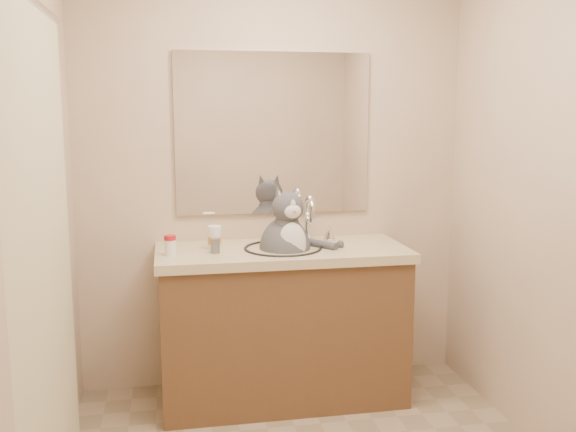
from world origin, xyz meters
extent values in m
cube|color=#CBB296|center=(0.00, 1.25, 1.20)|extent=(2.20, 0.01, 2.40)
cube|color=#CBB296|center=(0.00, -1.25, 1.20)|extent=(2.20, 0.01, 2.40)
cube|color=#CBB296|center=(-1.10, 0.00, 1.20)|extent=(0.01, 2.50, 2.40)
cube|color=brown|center=(0.00, 0.96, 0.40)|extent=(1.30, 0.55, 0.80)
cube|color=beige|center=(0.00, 0.96, 0.83)|extent=(1.34, 0.59, 0.05)
torus|color=black|center=(0.00, 0.94, 0.85)|extent=(0.42, 0.42, 0.02)
ellipsoid|color=white|center=(0.00, 0.94, 0.78)|extent=(0.40, 0.40, 0.15)
cylinder|color=silver|center=(0.17, 1.11, 0.95)|extent=(0.03, 0.03, 0.18)
torus|color=silver|center=(0.17, 1.05, 1.04)|extent=(0.03, 0.16, 0.16)
cone|color=silver|center=(0.30, 1.11, 0.90)|extent=(0.06, 0.06, 0.08)
cube|color=white|center=(0.00, 1.24, 1.45)|extent=(1.10, 0.02, 0.90)
cube|color=beige|center=(-1.05, 0.10, 1.00)|extent=(0.01, 1.20, 1.90)
ellipsoid|color=#4A4A50|center=(0.01, 0.95, 0.83)|extent=(0.33, 0.35, 0.37)
ellipsoid|color=silver|center=(0.03, 0.86, 0.89)|extent=(0.16, 0.11, 0.23)
ellipsoid|color=#4A4A50|center=(0.02, 0.91, 1.08)|extent=(0.19, 0.18, 0.16)
ellipsoid|color=silver|center=(0.04, 0.85, 1.06)|extent=(0.09, 0.06, 0.07)
sphere|color=#D88C8C|center=(0.04, 0.82, 1.07)|extent=(0.02, 0.02, 0.02)
cone|color=#4A4A50|center=(-0.03, 0.92, 1.15)|extent=(0.08, 0.07, 0.08)
cone|color=#4A4A50|center=(0.07, 0.93, 1.15)|extent=(0.08, 0.07, 0.08)
cylinder|color=#4A4A50|center=(0.20, 0.95, 0.87)|extent=(0.18, 0.22, 0.04)
cylinder|color=white|center=(-0.59, 0.89, 0.89)|extent=(0.07, 0.07, 0.08)
cylinder|color=#B0121C|center=(-0.59, 0.89, 0.94)|extent=(0.07, 0.07, 0.02)
cylinder|color=white|center=(-0.36, 1.00, 0.90)|extent=(0.09, 0.09, 0.10)
cylinder|color=gold|center=(-0.36, 1.00, 0.90)|extent=(0.10, 0.10, 0.04)
cylinder|color=white|center=(-0.36, 1.00, 0.96)|extent=(0.10, 0.10, 0.03)
cylinder|color=slate|center=(-0.36, 0.91, 0.89)|extent=(0.05, 0.05, 0.08)
camera|label=1|loc=(-0.60, -2.35, 1.57)|focal=40.00mm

